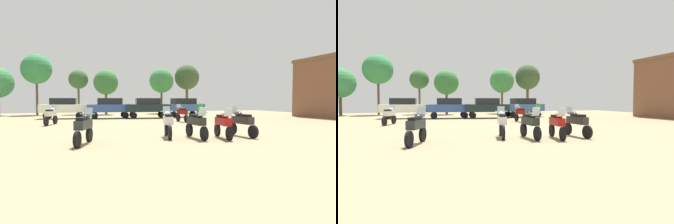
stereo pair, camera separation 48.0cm
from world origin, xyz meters
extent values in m
cube|color=#958863|center=(0.00, 0.00, 0.01)|extent=(44.00, 52.00, 0.02)
cylinder|color=black|center=(-2.18, -4.69, 0.34)|extent=(0.15, 0.65, 0.65)
cylinder|color=black|center=(-2.26, -3.08, 0.34)|extent=(0.15, 0.65, 0.65)
cube|color=#242823|center=(-2.22, -3.88, 0.85)|extent=(0.42, 1.38, 0.36)
ellipsoid|color=#242823|center=(-2.21, -4.19, 1.13)|extent=(0.34, 0.49, 0.24)
cube|color=black|center=(-2.23, -3.65, 1.09)|extent=(0.33, 0.57, 0.12)
cube|color=silver|center=(-2.19, -4.53, 1.31)|extent=(0.37, 0.17, 0.39)
cylinder|color=#B7B7BC|center=(-2.20, -4.43, 1.25)|extent=(0.62, 0.06, 0.04)
cylinder|color=black|center=(-1.11, -4.98, 0.33)|extent=(0.20, 0.63, 0.62)
cylinder|color=black|center=(-0.91, -3.48, 0.33)|extent=(0.20, 0.63, 0.62)
cube|color=#AE130F|center=(-1.01, -4.23, 0.82)|extent=(0.52, 1.33, 0.36)
ellipsoid|color=#AE130F|center=(-1.05, -4.52, 1.10)|extent=(0.38, 0.52, 0.24)
cube|color=black|center=(-0.98, -4.01, 1.06)|extent=(0.37, 0.59, 0.12)
cube|color=silver|center=(-1.09, -4.84, 1.28)|extent=(0.38, 0.20, 0.39)
cylinder|color=#B7B7BC|center=(-1.08, -4.74, 1.22)|extent=(0.62, 0.11, 0.04)
cylinder|color=black|center=(-7.04, -3.57, 0.34)|extent=(0.31, 0.65, 0.65)
cylinder|color=black|center=(-7.49, -5.00, 0.34)|extent=(0.31, 0.65, 0.65)
cube|color=#222C29|center=(-7.27, -4.29, 0.85)|extent=(0.73, 1.32, 0.36)
ellipsoid|color=#222C29|center=(-7.18, -4.01, 1.13)|extent=(0.45, 0.55, 0.24)
cube|color=black|center=(-7.34, -4.50, 1.09)|extent=(0.46, 0.62, 0.12)
cube|color=silver|center=(-7.09, -3.71, 1.31)|extent=(0.39, 0.25, 0.39)
cylinder|color=#B7B7BC|center=(-7.11, -3.80, 1.25)|extent=(0.60, 0.22, 0.04)
cylinder|color=black|center=(-9.37, 6.20, 0.35)|extent=(0.30, 0.66, 0.65)
cylinder|color=black|center=(-9.81, 4.72, 0.35)|extent=(0.30, 0.66, 0.65)
cube|color=silver|center=(-9.59, 5.46, 0.85)|extent=(0.72, 1.36, 0.36)
ellipsoid|color=silver|center=(-9.51, 5.74, 1.13)|extent=(0.44, 0.55, 0.24)
cube|color=black|center=(-9.66, 5.24, 1.09)|extent=(0.45, 0.62, 0.12)
cube|color=silver|center=(-9.42, 6.06, 1.31)|extent=(0.39, 0.25, 0.39)
cylinder|color=#B7B7BC|center=(-9.44, 5.96, 1.25)|extent=(0.60, 0.21, 0.04)
cylinder|color=black|center=(0.36, 6.12, 0.34)|extent=(0.19, 0.65, 0.64)
cylinder|color=black|center=(0.53, 4.62, 0.34)|extent=(0.19, 0.65, 0.64)
cube|color=maroon|center=(0.45, 5.37, 0.84)|extent=(0.50, 1.32, 0.36)
ellipsoid|color=maroon|center=(0.42, 5.66, 1.12)|extent=(0.37, 0.51, 0.24)
cube|color=black|center=(0.47, 5.15, 1.08)|extent=(0.36, 0.59, 0.12)
cube|color=silver|center=(0.38, 5.98, 1.30)|extent=(0.37, 0.19, 0.39)
cylinder|color=#B7B7BC|center=(0.39, 5.88, 1.24)|extent=(0.62, 0.10, 0.04)
cylinder|color=black|center=(0.14, -3.14, 0.34)|extent=(0.19, 0.64, 0.63)
cylinder|color=black|center=(0.31, -4.71, 0.34)|extent=(0.19, 0.64, 0.63)
cube|color=#2D2A27|center=(0.22, -3.93, 0.83)|extent=(0.50, 1.37, 0.36)
ellipsoid|color=#2D2A27|center=(0.19, -3.63, 1.11)|extent=(0.37, 0.51, 0.24)
cube|color=black|center=(0.25, -4.16, 1.07)|extent=(0.36, 0.59, 0.12)
cube|color=silver|center=(0.16, -3.29, 1.29)|extent=(0.37, 0.19, 0.39)
cylinder|color=#B7B7BC|center=(0.17, -3.39, 1.23)|extent=(0.62, 0.10, 0.04)
cylinder|color=black|center=(-3.28, -2.50, 0.35)|extent=(0.24, 0.67, 0.66)
cylinder|color=black|center=(-3.55, -3.98, 0.35)|extent=(0.24, 0.67, 0.66)
cube|color=silver|center=(-3.41, -3.24, 0.86)|extent=(0.58, 1.33, 0.36)
ellipsoid|color=silver|center=(-3.36, -2.95, 1.14)|extent=(0.40, 0.53, 0.24)
cube|color=black|center=(-3.45, -3.46, 1.10)|extent=(0.39, 0.60, 0.12)
cube|color=silver|center=(-3.30, -2.64, 1.32)|extent=(0.38, 0.21, 0.39)
cylinder|color=#B7B7BC|center=(-3.32, -2.73, 1.26)|extent=(0.62, 0.15, 0.04)
cylinder|color=black|center=(-6.37, 10.88, 0.34)|extent=(0.64, 0.23, 0.64)
cylinder|color=black|center=(-6.34, 12.32, 0.34)|extent=(0.64, 0.23, 0.64)
cylinder|color=black|center=(-3.45, 10.81, 0.34)|extent=(0.64, 0.23, 0.64)
cylinder|color=black|center=(-3.42, 12.25, 0.34)|extent=(0.64, 0.23, 0.64)
cube|color=#2D4D95|center=(-4.90, 11.57, 1.03)|extent=(4.34, 1.90, 0.75)
cube|color=black|center=(-4.90, 11.57, 1.71)|extent=(2.40, 1.64, 0.61)
cylinder|color=black|center=(-2.73, 10.33, 0.34)|extent=(0.66, 0.28, 0.64)
cylinder|color=black|center=(-2.60, 11.76, 0.34)|extent=(0.66, 0.28, 0.64)
cylinder|color=black|center=(0.19, 10.07, 0.34)|extent=(0.66, 0.28, 0.64)
cylinder|color=black|center=(0.31, 11.51, 0.34)|extent=(0.66, 0.28, 0.64)
cube|color=black|center=(-1.21, 10.92, 1.03)|extent=(4.44, 2.17, 0.75)
cube|color=black|center=(-1.21, 10.92, 1.71)|extent=(2.49, 1.79, 0.61)
cylinder|color=black|center=(-10.71, 11.86, 0.34)|extent=(0.65, 0.25, 0.64)
cylinder|color=black|center=(-10.66, 13.30, 0.34)|extent=(0.65, 0.25, 0.64)
cylinder|color=black|center=(-7.79, 11.74, 0.34)|extent=(0.65, 0.25, 0.64)
cylinder|color=black|center=(-7.73, 13.18, 0.34)|extent=(0.65, 0.25, 0.64)
cube|color=silver|center=(-9.22, 12.52, 1.03)|extent=(4.37, 1.98, 0.75)
cube|color=black|center=(-9.22, 12.52, 1.71)|extent=(2.43, 1.68, 0.61)
cylinder|color=black|center=(1.45, 10.64, 0.34)|extent=(0.66, 0.28, 0.64)
cylinder|color=black|center=(1.31, 12.07, 0.34)|extent=(0.66, 0.28, 0.64)
cylinder|color=black|center=(4.36, 10.92, 0.34)|extent=(0.66, 0.28, 0.64)
cylinder|color=black|center=(4.22, 12.36, 0.34)|extent=(0.66, 0.28, 0.64)
cube|color=#355B8F|center=(2.84, 11.50, 1.03)|extent=(4.45, 2.21, 0.75)
cube|color=black|center=(2.84, 11.50, 1.71)|extent=(2.51, 1.81, 0.61)
cylinder|color=#2B273E|center=(0.89, 2.76, 0.43)|extent=(0.14, 0.14, 0.82)
cylinder|color=#2B273E|center=(1.01, 2.89, 0.43)|extent=(0.14, 0.14, 0.82)
cylinder|color=#2B8440|center=(0.95, 2.83, 1.17)|extent=(0.48, 0.48, 0.65)
sphere|color=tan|center=(0.95, 2.83, 1.60)|extent=(0.22, 0.22, 0.22)
cylinder|color=brown|center=(2.75, 19.88, 1.87)|extent=(0.27, 0.27, 3.70)
sphere|color=#3B8242|center=(2.75, 19.88, 4.46)|extent=(3.31, 3.31, 3.31)
cylinder|color=brown|center=(-8.01, 20.47, 1.97)|extent=(0.25, 0.25, 3.90)
sphere|color=#376133|center=(-8.01, 20.47, 4.46)|extent=(2.40, 2.40, 2.40)
cylinder|color=brown|center=(6.78, 20.76, 2.17)|extent=(0.38, 0.38, 4.29)
sphere|color=#39512F|center=(6.78, 20.76, 5.11)|extent=(3.54, 3.54, 3.54)
cylinder|color=brown|center=(-4.68, 19.46, 1.69)|extent=(0.31, 0.31, 3.34)
sphere|color=#367436|center=(-4.68, 19.46, 4.06)|extent=(3.10, 3.10, 3.10)
cylinder|color=brown|center=(-12.83, 20.60, 2.40)|extent=(0.27, 0.27, 4.77)
sphere|color=#358448|center=(-12.83, 20.60, 5.59)|extent=(3.57, 3.57, 3.57)
camera|label=1|loc=(-7.18, -15.54, 1.82)|focal=28.82mm
camera|label=2|loc=(-6.72, -15.68, 1.82)|focal=28.82mm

